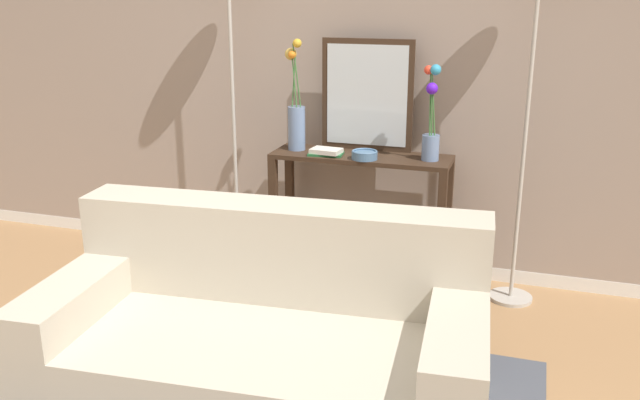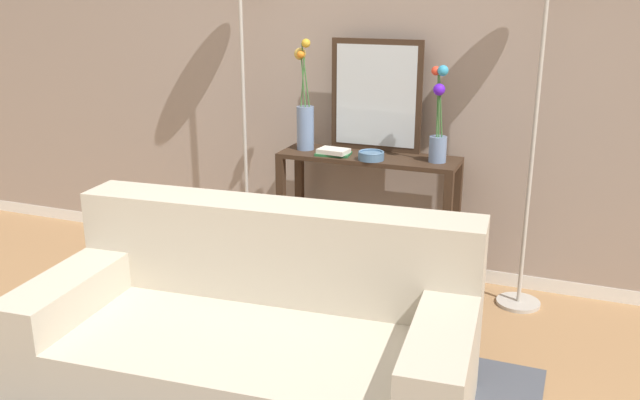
{
  "view_description": "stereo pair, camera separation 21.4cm",
  "coord_description": "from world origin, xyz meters",
  "px_view_note": "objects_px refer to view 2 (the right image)",
  "views": [
    {
      "loc": [
        1.26,
        -2.04,
        1.84
      ],
      "look_at": [
        0.22,
        1.17,
        0.78
      ],
      "focal_mm": 38.3,
      "sensor_mm": 36.0,
      "label": 1
    },
    {
      "loc": [
        1.46,
        -1.97,
        1.84
      ],
      "look_at": [
        0.22,
        1.17,
        0.78
      ],
      "focal_mm": 38.3,
      "sensor_mm": 36.0,
      "label": 2
    }
  ],
  "objects_px": {
    "floor_lamp_right": "(543,44)",
    "fruit_bowl": "(371,155)",
    "vase_tall_flowers": "(305,115)",
    "couch": "(255,343)",
    "console_table": "(368,198)",
    "floor_lamp_left": "(241,37)",
    "book_stack": "(333,152)",
    "wall_mirror": "(376,96)",
    "book_row_under_console": "(324,267)",
    "vase_short_flowers": "(438,128)"
  },
  "relations": [
    {
      "from": "couch",
      "to": "console_table",
      "type": "bearing_deg",
      "value": 88.0
    },
    {
      "from": "couch",
      "to": "book_stack",
      "type": "xyz_separation_m",
      "value": [
        -0.15,
        1.41,
        0.56
      ]
    },
    {
      "from": "vase_short_flowers",
      "to": "vase_tall_flowers",
      "type": "bearing_deg",
      "value": 178.42
    },
    {
      "from": "fruit_bowl",
      "to": "book_row_under_console",
      "type": "bearing_deg",
      "value": 163.0
    },
    {
      "from": "console_table",
      "to": "wall_mirror",
      "type": "xyz_separation_m",
      "value": [
        -0.01,
        0.14,
        0.62
      ]
    },
    {
      "from": "floor_lamp_left",
      "to": "book_stack",
      "type": "distance_m",
      "value": 0.95
    },
    {
      "from": "book_stack",
      "to": "fruit_bowl",
      "type": "bearing_deg",
      "value": -6.0
    },
    {
      "from": "floor_lamp_right",
      "to": "wall_mirror",
      "type": "height_order",
      "value": "floor_lamp_right"
    },
    {
      "from": "floor_lamp_right",
      "to": "fruit_bowl",
      "type": "bearing_deg",
      "value": -172.42
    },
    {
      "from": "console_table",
      "to": "vase_short_flowers",
      "type": "relative_size",
      "value": 1.95
    },
    {
      "from": "vase_short_flowers",
      "to": "fruit_bowl",
      "type": "distance_m",
      "value": 0.43
    },
    {
      "from": "book_stack",
      "to": "vase_tall_flowers",
      "type": "bearing_deg",
      "value": 159.57
    },
    {
      "from": "fruit_bowl",
      "to": "book_stack",
      "type": "distance_m",
      "value": 0.25
    },
    {
      "from": "floor_lamp_left",
      "to": "book_row_under_console",
      "type": "bearing_deg",
      "value": -1.77
    },
    {
      "from": "console_table",
      "to": "floor_lamp_left",
      "type": "distance_m",
      "value": 1.3
    },
    {
      "from": "book_stack",
      "to": "book_row_under_console",
      "type": "bearing_deg",
      "value": 138.88
    },
    {
      "from": "vase_short_flowers",
      "to": "fruit_bowl",
      "type": "bearing_deg",
      "value": -167.08
    },
    {
      "from": "console_table",
      "to": "floor_lamp_right",
      "type": "distance_m",
      "value": 1.37
    },
    {
      "from": "couch",
      "to": "floor_lamp_right",
      "type": "xyz_separation_m",
      "value": [
        1.01,
        1.5,
        1.24
      ]
    },
    {
      "from": "book_stack",
      "to": "book_row_under_console",
      "type": "relative_size",
      "value": 0.67
    },
    {
      "from": "wall_mirror",
      "to": "fruit_bowl",
      "type": "bearing_deg",
      "value": -77.73
    },
    {
      "from": "wall_mirror",
      "to": "book_row_under_console",
      "type": "xyz_separation_m",
      "value": [
        -0.29,
        -0.14,
        -1.13
      ]
    },
    {
      "from": "fruit_bowl",
      "to": "floor_lamp_right",
      "type": "bearing_deg",
      "value": 7.58
    },
    {
      "from": "couch",
      "to": "wall_mirror",
      "type": "relative_size",
      "value": 2.88
    },
    {
      "from": "floor_lamp_left",
      "to": "fruit_bowl",
      "type": "height_order",
      "value": "floor_lamp_left"
    },
    {
      "from": "floor_lamp_right",
      "to": "couch",
      "type": "bearing_deg",
      "value": -123.98
    },
    {
      "from": "vase_short_flowers",
      "to": "floor_lamp_right",
      "type": "bearing_deg",
      "value": 3.7
    },
    {
      "from": "floor_lamp_left",
      "to": "book_row_under_console",
      "type": "distance_m",
      "value": 1.59
    },
    {
      "from": "floor_lamp_right",
      "to": "fruit_bowl",
      "type": "relative_size",
      "value": 12.61
    },
    {
      "from": "vase_short_flowers",
      "to": "floor_lamp_left",
      "type": "bearing_deg",
      "value": 178.46
    },
    {
      "from": "vase_tall_flowers",
      "to": "console_table",
      "type": "bearing_deg",
      "value": -0.89
    },
    {
      "from": "floor_lamp_right",
      "to": "book_row_under_console",
      "type": "bearing_deg",
      "value": -179.19
    },
    {
      "from": "wall_mirror",
      "to": "fruit_bowl",
      "type": "height_order",
      "value": "wall_mirror"
    },
    {
      "from": "floor_lamp_left",
      "to": "vase_short_flowers",
      "type": "height_order",
      "value": "floor_lamp_left"
    },
    {
      "from": "console_table",
      "to": "book_stack",
      "type": "bearing_deg",
      "value": -159.21
    },
    {
      "from": "floor_lamp_left",
      "to": "book_stack",
      "type": "bearing_deg",
      "value": -8.19
    },
    {
      "from": "console_table",
      "to": "vase_tall_flowers",
      "type": "bearing_deg",
      "value": 179.11
    },
    {
      "from": "wall_mirror",
      "to": "book_stack",
      "type": "bearing_deg",
      "value": -132.02
    },
    {
      "from": "wall_mirror",
      "to": "book_row_under_console",
      "type": "distance_m",
      "value": 1.18
    },
    {
      "from": "fruit_bowl",
      "to": "vase_tall_flowers",
      "type": "bearing_deg",
      "value": 166.95
    },
    {
      "from": "fruit_bowl",
      "to": "floor_lamp_left",
      "type": "bearing_deg",
      "value": 172.41
    },
    {
      "from": "fruit_bowl",
      "to": "wall_mirror",
      "type": "bearing_deg",
      "value": 102.27
    },
    {
      "from": "book_row_under_console",
      "to": "wall_mirror",
      "type": "bearing_deg",
      "value": 26.35
    },
    {
      "from": "wall_mirror",
      "to": "console_table",
      "type": "bearing_deg",
      "value": -87.37
    },
    {
      "from": "console_table",
      "to": "wall_mirror",
      "type": "height_order",
      "value": "wall_mirror"
    },
    {
      "from": "console_table",
      "to": "floor_lamp_left",
      "type": "xyz_separation_m",
      "value": [
        -0.87,
        0.02,
        0.97
      ]
    },
    {
      "from": "couch",
      "to": "book_stack",
      "type": "bearing_deg",
      "value": 96.17
    },
    {
      "from": "console_table",
      "to": "fruit_bowl",
      "type": "distance_m",
      "value": 0.32
    },
    {
      "from": "fruit_bowl",
      "to": "book_row_under_console",
      "type": "relative_size",
      "value": 0.47
    },
    {
      "from": "couch",
      "to": "console_table",
      "type": "height_order",
      "value": "couch"
    }
  ]
}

